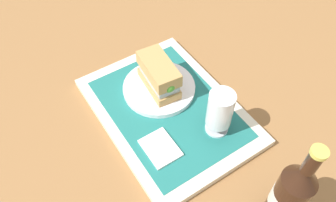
{
  "coord_description": "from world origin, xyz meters",
  "views": [
    {
      "loc": [
        0.44,
        -0.29,
        0.7
      ],
      "look_at": [
        0.0,
        0.0,
        0.05
      ],
      "focal_mm": 36.18,
      "sensor_mm": 36.0,
      "label": 1
    }
  ],
  "objects_px": {
    "plate": "(159,88)",
    "beer_glass": "(220,112)",
    "beer_bottle": "(290,195)",
    "sandwich": "(159,76)"
  },
  "relations": [
    {
      "from": "plate",
      "to": "beer_glass",
      "type": "relative_size",
      "value": 1.52
    },
    {
      "from": "beer_bottle",
      "to": "sandwich",
      "type": "bearing_deg",
      "value": -176.04
    },
    {
      "from": "plate",
      "to": "beer_glass",
      "type": "height_order",
      "value": "beer_glass"
    },
    {
      "from": "plate",
      "to": "beer_bottle",
      "type": "xyz_separation_m",
      "value": [
        0.41,
        0.03,
        0.08
      ]
    },
    {
      "from": "beer_glass",
      "to": "sandwich",
      "type": "bearing_deg",
      "value": -164.31
    },
    {
      "from": "beer_glass",
      "to": "beer_bottle",
      "type": "xyz_separation_m",
      "value": [
        0.23,
        -0.02,
        0.02
      ]
    },
    {
      "from": "sandwich",
      "to": "beer_bottle",
      "type": "xyz_separation_m",
      "value": [
        0.41,
        0.03,
        0.03
      ]
    },
    {
      "from": "plate",
      "to": "beer_bottle",
      "type": "distance_m",
      "value": 0.42
    },
    {
      "from": "plate",
      "to": "sandwich",
      "type": "distance_m",
      "value": 0.05
    },
    {
      "from": "sandwich",
      "to": "beer_glass",
      "type": "distance_m",
      "value": 0.19
    }
  ]
}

